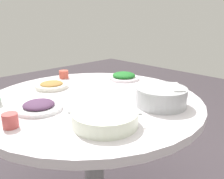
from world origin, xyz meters
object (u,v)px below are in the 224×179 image
at_px(rice_bowl, 161,96).
at_px(dish_eggplant, 39,106).
at_px(round_dining_table, 93,114).
at_px(tea_cup_near, 64,74).
at_px(dish_tofu_braise, 52,85).
at_px(tea_cup_far, 10,121).
at_px(dish_greens, 124,76).
at_px(soup_bowl, 105,119).

relative_size(rice_bowl, dish_eggplant, 1.14).
relative_size(round_dining_table, rice_bowl, 4.65).
xyz_separation_m(dish_eggplant, tea_cup_near, (-0.44, -0.45, 0.01)).
xyz_separation_m(rice_bowl, tea_cup_near, (0.05, -0.85, -0.02)).
xyz_separation_m(round_dining_table, rice_bowl, (-0.19, 0.34, 0.16)).
relative_size(dish_tofu_braise, tea_cup_far, 3.22).
bearing_deg(tea_cup_near, tea_cup_far, 41.41).
bearing_deg(dish_greens, tea_cup_far, 12.92).
height_order(dish_eggplant, tea_cup_near, tea_cup_near).
distance_m(dish_eggplant, tea_cup_near, 0.64).
bearing_deg(round_dining_table, rice_bowl, 118.38).
relative_size(soup_bowl, tea_cup_near, 4.18).
relative_size(soup_bowl, dish_greens, 1.28).
bearing_deg(tea_cup_far, dish_eggplant, -151.42).
xyz_separation_m(soup_bowl, tea_cup_far, (0.31, -0.26, 0.00)).
height_order(soup_bowl, tea_cup_near, soup_bowl).
bearing_deg(rice_bowl, soup_bowl, -4.81).
bearing_deg(dish_greens, round_dining_table, 20.44).
bearing_deg(soup_bowl, dish_tofu_braise, -100.61).
height_order(round_dining_table, dish_eggplant, dish_eggplant).
relative_size(tea_cup_near, tea_cup_far, 1.04).
bearing_deg(soup_bowl, rice_bowl, 175.19).
distance_m(dish_tofu_braise, tea_cup_far, 0.58).
relative_size(dish_tofu_braise, dish_greens, 0.94).
bearing_deg(dish_eggplant, tea_cup_far, 28.58).
xyz_separation_m(soup_bowl, tea_cup_near, (-0.32, -0.82, -0.00)).
distance_m(round_dining_table, tea_cup_far, 0.51).
bearing_deg(dish_eggplant, round_dining_table, 170.85).
relative_size(round_dining_table, soup_bowl, 4.30).
bearing_deg(dish_eggplant, dish_tofu_braise, -129.94).
xyz_separation_m(round_dining_table, dish_tofu_braise, (0.06, -0.34, 0.12)).
bearing_deg(rice_bowl, tea_cup_far, -23.41).
height_order(round_dining_table, tea_cup_near, tea_cup_near).
relative_size(round_dining_table, tea_cup_near, 17.97).
bearing_deg(dish_greens, tea_cup_near, -48.17).
xyz_separation_m(round_dining_table, soup_bowl, (0.19, 0.31, 0.13)).
distance_m(rice_bowl, dish_greens, 0.57).
xyz_separation_m(soup_bowl, dish_tofu_braise, (-0.12, -0.66, -0.01)).
bearing_deg(round_dining_table, dish_greens, -159.56).
bearing_deg(dish_tofu_braise, dish_greens, 160.47).
distance_m(soup_bowl, dish_tofu_braise, 0.67).
xyz_separation_m(soup_bowl, dish_greens, (-0.63, -0.48, -0.01)).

